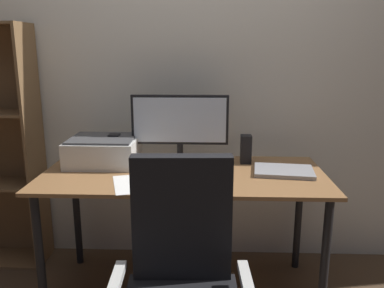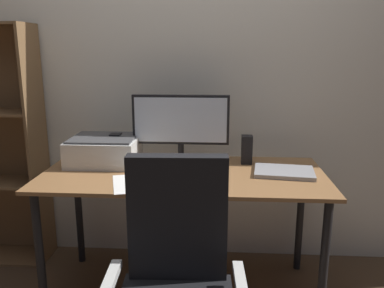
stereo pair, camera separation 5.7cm
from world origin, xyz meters
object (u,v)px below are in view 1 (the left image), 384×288
(mouse, at_px, (216,181))
(speaker_right, at_px, (246,149))
(desk, at_px, (184,187))
(keyboard, at_px, (171,182))
(speaker_left, at_px, (115,148))
(monitor, at_px, (180,124))
(laptop, at_px, (284,171))
(printer, at_px, (103,151))
(coffee_mug, at_px, (197,167))

(mouse, height_order, speaker_right, speaker_right)
(desk, distance_m, speaker_right, 0.45)
(keyboard, relative_size, speaker_left, 1.71)
(monitor, bearing_deg, speaker_right, -1.15)
(monitor, xyz_separation_m, speaker_right, (0.40, -0.01, -0.15))
(desk, height_order, mouse, mouse)
(desk, height_order, monitor, monitor)
(keyboard, xyz_separation_m, laptop, (0.61, 0.21, 0.00))
(desk, xyz_separation_m, speaker_right, (0.36, 0.21, 0.17))
(laptop, height_order, printer, printer)
(coffee_mug, bearing_deg, monitor, 113.32)
(printer, bearing_deg, monitor, 7.29)
(speaker_right, bearing_deg, speaker_left, 180.00)
(mouse, relative_size, printer, 0.24)
(printer, bearing_deg, keyboard, -38.66)
(monitor, distance_m, mouse, 0.49)
(mouse, bearing_deg, monitor, 124.50)
(desk, bearing_deg, monitor, 98.74)
(mouse, distance_m, speaker_left, 0.72)
(mouse, bearing_deg, keyboard, -170.14)
(desk, relative_size, keyboard, 5.39)
(keyboard, height_order, speaker_left, speaker_left)
(speaker_right, bearing_deg, monitor, 178.85)
(coffee_mug, distance_m, speaker_right, 0.38)
(coffee_mug, xyz_separation_m, printer, (-0.56, 0.19, 0.03))
(laptop, bearing_deg, monitor, 168.34)
(coffee_mug, relative_size, printer, 0.23)
(keyboard, height_order, printer, printer)
(keyboard, xyz_separation_m, mouse, (0.23, 0.01, 0.01))
(speaker_left, xyz_separation_m, speaker_right, (0.79, 0.00, 0.00))
(monitor, relative_size, speaker_left, 3.39)
(keyboard, distance_m, printer, 0.56)
(keyboard, bearing_deg, laptop, 19.63)
(mouse, relative_size, coffee_mug, 1.03)
(desk, relative_size, coffee_mug, 16.82)
(mouse, height_order, speaker_left, speaker_left)
(desk, relative_size, mouse, 16.30)
(mouse, distance_m, printer, 0.74)
(mouse, height_order, coffee_mug, coffee_mug)
(monitor, distance_m, laptop, 0.66)
(monitor, height_order, coffee_mug, monitor)
(coffee_mug, height_order, printer, printer)
(monitor, xyz_separation_m, mouse, (0.21, -0.39, -0.22))
(desk, height_order, laptop, laptop)
(mouse, relative_size, speaker_right, 0.56)
(keyboard, bearing_deg, desk, 75.20)
(mouse, xyz_separation_m, laptop, (0.38, 0.19, -0.01))
(keyboard, distance_m, speaker_left, 0.55)
(printer, bearing_deg, desk, -17.73)
(keyboard, xyz_separation_m, speaker_right, (0.42, 0.40, 0.08))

